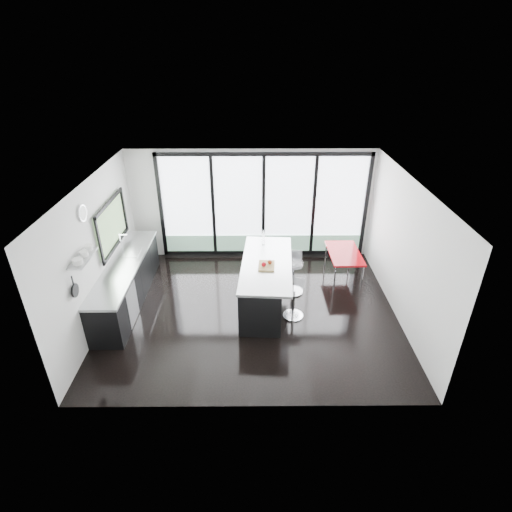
{
  "coord_description": "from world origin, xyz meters",
  "views": [
    {
      "loc": [
        0.05,
        -6.85,
        5.05
      ],
      "look_at": [
        0.1,
        0.3,
        1.15
      ],
      "focal_mm": 28.0,
      "sensor_mm": 36.0,
      "label": 1
    }
  ],
  "objects_px": {
    "bar_stool_near": "(294,303)",
    "red_table": "(343,265)",
    "island": "(263,282)",
    "bar_stool_far": "(293,278)"
  },
  "relations": [
    {
      "from": "island",
      "to": "bar_stool_far",
      "type": "height_order",
      "value": "island"
    },
    {
      "from": "bar_stool_near",
      "to": "red_table",
      "type": "relative_size",
      "value": 0.53
    },
    {
      "from": "bar_stool_near",
      "to": "island",
      "type": "bearing_deg",
      "value": 164.13
    },
    {
      "from": "bar_stool_near",
      "to": "bar_stool_far",
      "type": "bearing_deg",
      "value": 109.32
    },
    {
      "from": "bar_stool_near",
      "to": "red_table",
      "type": "bearing_deg",
      "value": 72.87
    },
    {
      "from": "bar_stool_far",
      "to": "red_table",
      "type": "bearing_deg",
      "value": 30.78
    },
    {
      "from": "island",
      "to": "bar_stool_near",
      "type": "relative_size",
      "value": 3.77
    },
    {
      "from": "island",
      "to": "bar_stool_near",
      "type": "bearing_deg",
      "value": -39.34
    },
    {
      "from": "island",
      "to": "red_table",
      "type": "distance_m",
      "value": 2.19
    },
    {
      "from": "red_table",
      "to": "bar_stool_near",
      "type": "bearing_deg",
      "value": -130.6
    }
  ]
}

